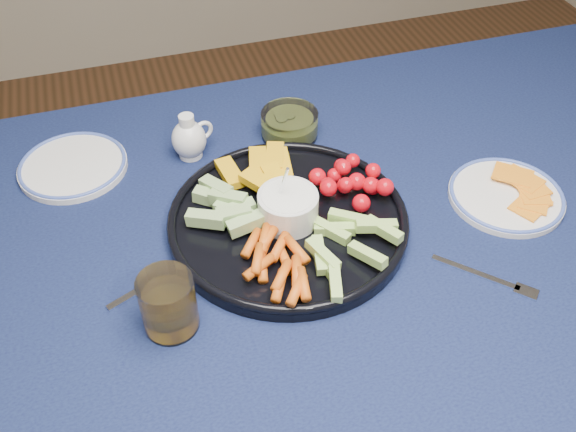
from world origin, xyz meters
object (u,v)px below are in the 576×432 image
object	(u,v)px
pickle_bowl	(290,126)
crudite_platter	(286,217)
dining_table	(342,288)
side_plate_extra	(73,166)
creamer_pitcher	(189,139)
cheese_plate	(507,194)
juice_tumbler	(169,306)

from	to	relation	value
pickle_bowl	crudite_platter	bearing A→B (deg)	-108.64
dining_table	side_plate_extra	xyz separation A→B (m)	(-0.39, 0.33, 0.10)
dining_table	creamer_pitcher	world-z (taller)	creamer_pitcher
cheese_plate	juice_tumbler	world-z (taller)	juice_tumbler
creamer_pitcher	cheese_plate	world-z (taller)	creamer_pitcher
side_plate_extra	pickle_bowl	bearing A→B (deg)	-2.66
cheese_plate	side_plate_extra	bearing A→B (deg)	156.76
crudite_platter	juice_tumbler	world-z (taller)	crudite_platter
dining_table	pickle_bowl	world-z (taller)	pickle_bowl
pickle_bowl	cheese_plate	xyz separation A→B (m)	(0.30, -0.28, -0.01)
crudite_platter	cheese_plate	size ratio (longest dim) A/B	2.01
dining_table	cheese_plate	distance (m)	0.32
cheese_plate	juice_tumbler	xyz separation A→B (m)	(-0.59, -0.09, 0.03)
pickle_bowl	juice_tumbler	world-z (taller)	juice_tumbler
cheese_plate	juice_tumbler	size ratio (longest dim) A/B	2.11
creamer_pitcher	crudite_platter	bearing A→B (deg)	-64.41
creamer_pitcher	cheese_plate	size ratio (longest dim) A/B	0.45
pickle_bowl	cheese_plate	distance (m)	0.41
dining_table	side_plate_extra	size ratio (longest dim) A/B	8.75
pickle_bowl	juice_tumbler	size ratio (longest dim) A/B	1.17
pickle_bowl	side_plate_extra	world-z (taller)	pickle_bowl
creamer_pitcher	juice_tumbler	world-z (taller)	juice_tumbler
creamer_pitcher	pickle_bowl	bearing A→B (deg)	1.19
dining_table	juice_tumbler	distance (m)	0.31
dining_table	juice_tumbler	size ratio (longest dim) A/B	18.21
crudite_platter	juice_tumbler	bearing A→B (deg)	-146.89
crudite_platter	side_plate_extra	bearing A→B (deg)	141.61
crudite_platter	side_plate_extra	world-z (taller)	crudite_platter
crudite_platter	pickle_bowl	bearing A→B (deg)	71.36
dining_table	juice_tumbler	bearing A→B (deg)	-168.64
crudite_platter	pickle_bowl	world-z (taller)	crudite_platter
dining_table	side_plate_extra	distance (m)	0.52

